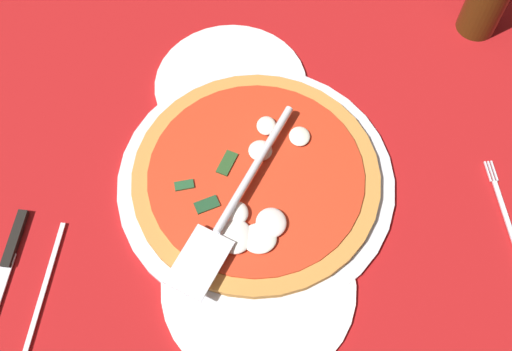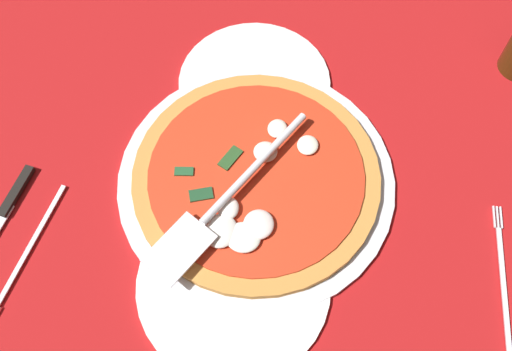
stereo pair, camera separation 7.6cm
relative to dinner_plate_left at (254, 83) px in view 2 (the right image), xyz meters
The scene contains 8 objects.
ground_plane 16.14cm from the dinner_plate_left, 15.74° to the left, with size 99.15×99.15×0.80cm, color #A51416.
checker_pattern 16.12cm from the dinner_plate_left, 15.74° to the left, with size 99.15×99.15×0.10cm.
pizza_pan 16.05cm from the dinner_plate_left, 13.89° to the left, with size 36.27×36.27×1.12cm, color silver.
dinner_plate_left is the anchor object (origin of this frame).
dinner_plate_right 30.07cm from the dinner_plate_left, ahead, with size 23.39×23.39×1.00cm, color white.
pizza 16.38cm from the dinner_plate_left, 13.66° to the left, with size 32.22×32.22×2.71cm.
pizza_server 20.72cm from the dinner_plate_left, ahead, with size 26.43×15.28×1.00cm.
place_setting_near 38.46cm from the dinner_plate_left, 38.82° to the right, with size 21.40×13.68×1.40cm.
Camera 2 is at (34.76, 7.54, 69.45)cm, focal length 41.37 mm.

